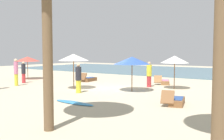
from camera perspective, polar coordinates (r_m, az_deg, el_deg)
ground_plane at (r=17.03m, az=-0.06°, el=-4.13°), size 60.00×60.00×0.00m
ocean_water at (r=32.38m, az=17.43°, el=-0.35°), size 48.00×16.00×0.06m
umbrella_0 at (r=15.73m, az=4.44°, el=2.10°), size 2.22×2.22×2.13m
umbrella_1 at (r=23.90m, az=-18.13°, el=2.33°), size 2.14×2.14×1.99m
umbrella_2 at (r=17.10m, az=13.63°, el=2.28°), size 1.79×1.79×2.17m
umbrella_3 at (r=16.82m, az=-8.48°, el=2.77°), size 1.95×1.95×2.29m
lounger_0 at (r=12.30m, az=13.94°, el=-6.62°), size 1.01×1.77×0.71m
lounger_1 at (r=19.72m, az=11.46°, el=-2.57°), size 1.23×1.79×0.68m
lounger_3 at (r=21.31m, az=-5.15°, el=-2.01°), size 0.81×1.73×0.72m
person_0 at (r=21.17m, az=-18.91°, el=-0.44°), size 0.31×0.31×1.67m
person_1 at (r=17.89m, az=8.17°, el=-0.95°), size 0.48×0.48×1.74m
person_3 at (r=19.59m, az=-20.38°, el=-0.33°), size 0.40×0.40×1.94m
person_4 at (r=15.34m, az=-7.41°, el=-1.80°), size 0.44×0.44×1.73m
surfboard at (r=12.41m, az=-8.34°, el=-7.12°), size 2.39×0.61×0.07m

